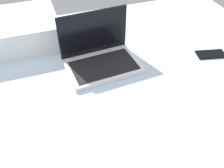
{
  "coord_description": "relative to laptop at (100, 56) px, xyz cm",
  "views": [
    {
      "loc": [
        -28.8,
        -75.55,
        89.71
      ],
      "look_at": [
        -5.25,
        -7.18,
        24.0
      ],
      "focal_mm": 39.69,
      "sensor_mm": 36.0,
      "label": 1
    }
  ],
  "objects": [
    {
      "name": "bed_mattress",
      "position": [
        3.65,
        -14.46,
        -13.41
      ],
      "size": [
        180.0,
        140.0,
        18.0
      ],
      "primitive_type": "cube",
      "color": "silver",
      "rests_on": "ground"
    },
    {
      "name": "pillow",
      "position": [
        -39.94,
        33.54,
        2.09
      ],
      "size": [
        52.0,
        36.0,
        13.0
      ],
      "primitive_type": "cube",
      "color": "white",
      "rests_on": "bed_mattress"
    },
    {
      "name": "cell_phone",
      "position": [
        53.81,
        -11.03,
        -4.01
      ],
      "size": [
        15.14,
        9.68,
        0.8
      ],
      "primitive_type": "cube",
      "rotation": [
        0.0,
        0.0,
        1.35
      ],
      "color": "black",
      "rests_on": "bed_mattress"
    },
    {
      "name": "laptop",
      "position": [
        0.0,
        0.0,
        0.0
      ],
      "size": [
        34.61,
        25.38,
        23.0
      ],
      "rotation": [
        0.0,
        0.0,
        0.07
      ],
      "color": "silver",
      "rests_on": "bed_mattress"
    }
  ]
}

